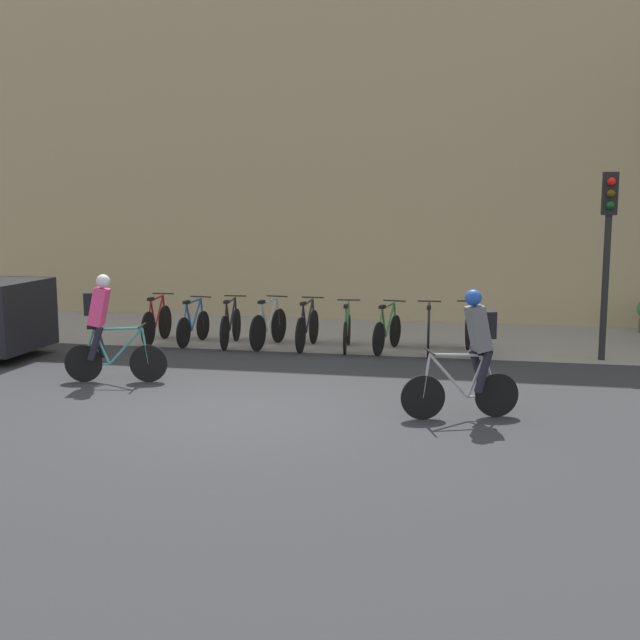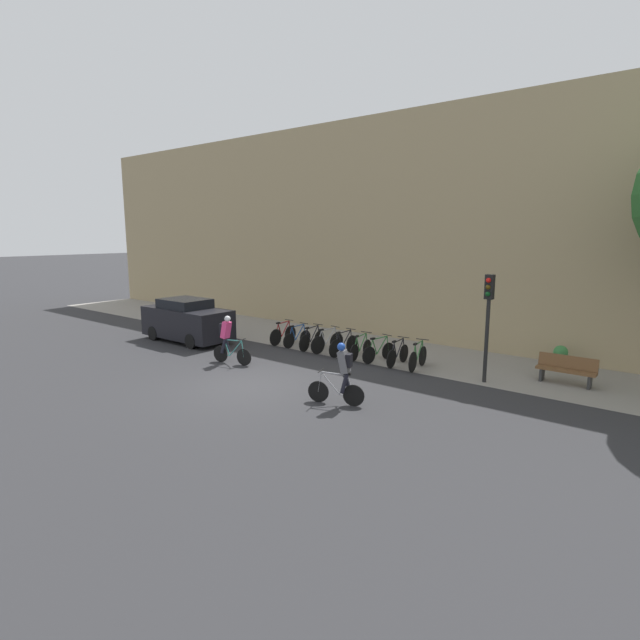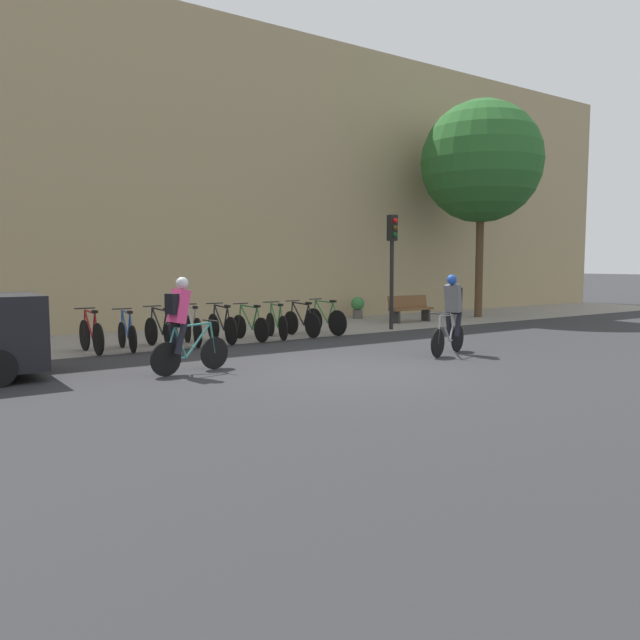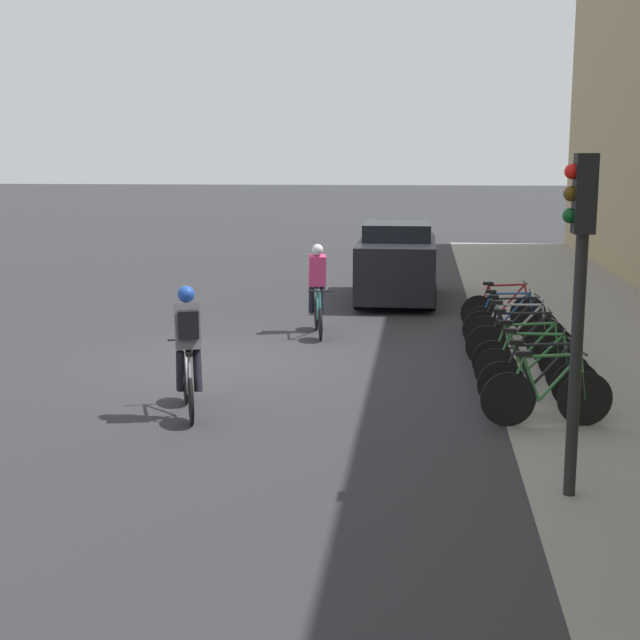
# 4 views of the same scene
# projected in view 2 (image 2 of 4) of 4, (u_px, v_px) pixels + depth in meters

# --- Properties ---
(ground) EXTENTS (200.00, 200.00, 0.00)m
(ground) POSITION_uv_depth(u_px,v_px,m) (250.00, 386.00, 15.41)
(ground) COLOR #2B2B2D
(kerb_strip) EXTENTS (44.00, 4.50, 0.01)m
(kerb_strip) POSITION_uv_depth(u_px,v_px,m) (369.00, 347.00, 20.59)
(kerb_strip) COLOR gray
(kerb_strip) RESTS_ON ground
(building_facade) EXTENTS (44.00, 0.60, 9.73)m
(building_facade) POSITION_uv_depth(u_px,v_px,m) (404.00, 228.00, 21.72)
(building_facade) COLOR tan
(building_facade) RESTS_ON ground
(cyclist_pink) EXTENTS (1.63, 0.56, 1.74)m
(cyclist_pink) POSITION_uv_depth(u_px,v_px,m) (228.00, 338.00, 17.92)
(cyclist_pink) COLOR black
(cyclist_pink) RESTS_ON ground
(cyclist_grey) EXTENTS (1.55, 0.65, 1.74)m
(cyclist_grey) POSITION_uv_depth(u_px,v_px,m) (342.00, 371.00, 13.53)
(cyclist_grey) COLOR black
(cyclist_grey) RESTS_ON ground
(parked_bike_0) EXTENTS (0.46, 1.67, 0.99)m
(parked_bike_0) POSITION_uv_depth(u_px,v_px,m) (283.00, 334.00, 21.17)
(parked_bike_0) COLOR black
(parked_bike_0) RESTS_ON ground
(parked_bike_1) EXTENTS (0.46, 1.58, 0.94)m
(parked_bike_1) POSITION_uv_depth(u_px,v_px,m) (297.00, 337.00, 20.68)
(parked_bike_1) COLOR black
(parked_bike_1) RESTS_ON ground
(parked_bike_2) EXTENTS (0.46, 1.72, 0.97)m
(parked_bike_2) POSITION_uv_depth(u_px,v_px,m) (312.00, 339.00, 20.18)
(parked_bike_2) COLOR black
(parked_bike_2) RESTS_ON ground
(parked_bike_3) EXTENTS (0.46, 1.71, 0.99)m
(parked_bike_3) POSITION_uv_depth(u_px,v_px,m) (327.00, 342.00, 19.69)
(parked_bike_3) COLOR black
(parked_bike_3) RESTS_ON ground
(parked_bike_4) EXTENTS (0.46, 1.75, 0.98)m
(parked_bike_4) POSITION_uv_depth(u_px,v_px,m) (344.00, 345.00, 19.20)
(parked_bike_4) COLOR black
(parked_bike_4) RESTS_ON ground
(parked_bike_5) EXTENTS (0.46, 1.64, 0.95)m
(parked_bike_5) POSITION_uv_depth(u_px,v_px,m) (361.00, 348.00, 18.71)
(parked_bike_5) COLOR black
(parked_bike_5) RESTS_ON ground
(parked_bike_6) EXTENTS (0.50, 1.63, 0.95)m
(parked_bike_6) POSITION_uv_depth(u_px,v_px,m) (379.00, 351.00, 18.22)
(parked_bike_6) COLOR black
(parked_bike_6) RESTS_ON ground
(parked_bike_7) EXTENTS (0.46, 1.65, 0.96)m
(parked_bike_7) POSITION_uv_depth(u_px,v_px,m) (398.00, 354.00, 17.73)
(parked_bike_7) COLOR black
(parked_bike_7) RESTS_ON ground
(parked_bike_8) EXTENTS (0.46, 1.67, 0.99)m
(parked_bike_8) POSITION_uv_depth(u_px,v_px,m) (418.00, 357.00, 17.24)
(parked_bike_8) COLOR black
(parked_bike_8) RESTS_ON ground
(traffic_light_pole) EXTENTS (0.26, 0.30, 3.41)m
(traffic_light_pole) POSITION_uv_depth(u_px,v_px,m) (488.00, 308.00, 15.37)
(traffic_light_pole) COLOR black
(traffic_light_pole) RESTS_ON ground
(bench) EXTENTS (1.72, 0.44, 0.89)m
(bench) POSITION_uv_depth(u_px,v_px,m) (566.00, 369.00, 15.49)
(bench) COLOR brown
(bench) RESTS_ON ground
(parked_car) EXTENTS (4.30, 1.84, 1.85)m
(parked_car) POSITION_uv_depth(u_px,v_px,m) (187.00, 321.00, 21.64)
(parked_car) COLOR black
(parked_car) RESTS_ON ground
(potted_plant) EXTENTS (0.48, 0.48, 0.78)m
(potted_plant) POSITION_uv_depth(u_px,v_px,m) (560.00, 355.00, 17.45)
(potted_plant) COLOR #56514C
(potted_plant) RESTS_ON ground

